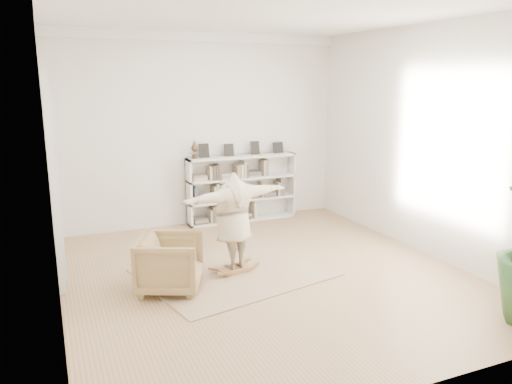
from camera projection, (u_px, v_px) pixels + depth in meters
floor at (266, 275)px, 7.17m from camera, size 6.00×6.00×0.00m
room_shell at (200, 36)px, 9.03m from camera, size 6.00×6.00×6.00m
doors at (53, 178)px, 6.99m from camera, size 0.09×1.78×2.92m
bookshelf at (242, 189)px, 9.84m from camera, size 2.20×0.35×1.64m
armchair at (170, 263)px, 6.58m from camera, size 1.07×1.06×0.74m
rug at (234, 272)px, 7.25m from camera, size 2.87×2.49×0.02m
rocker_board at (234, 268)px, 7.24m from camera, size 0.55×0.40×0.11m
person at (233, 218)px, 7.07m from camera, size 1.78×0.82×1.40m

